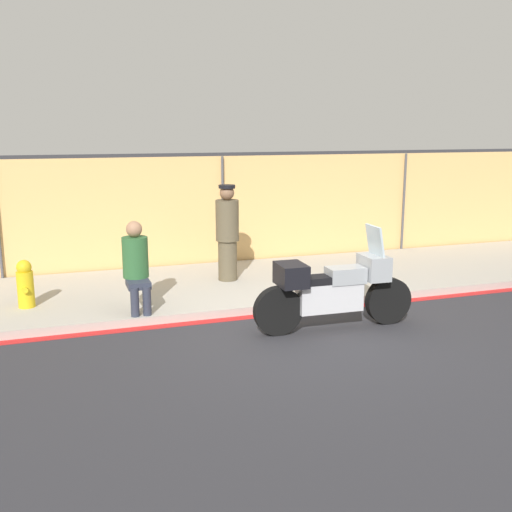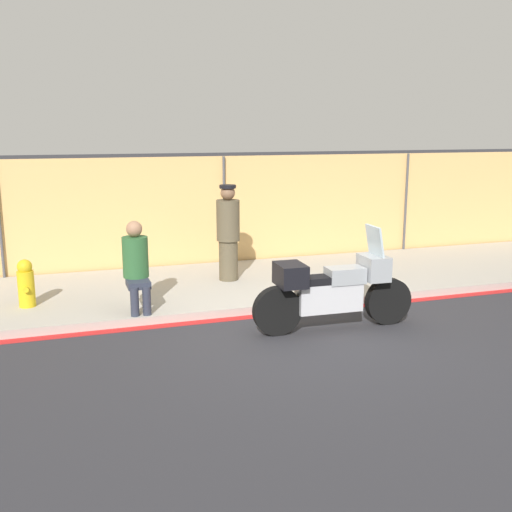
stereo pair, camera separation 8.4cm
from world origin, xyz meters
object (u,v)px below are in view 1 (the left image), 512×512
at_px(fire_hydrant, 25,284).
at_px(motorcycle, 334,289).
at_px(officer_standing, 227,232).
at_px(person_seated_on_curb, 136,261).

bearing_deg(fire_hydrant, motorcycle, -26.79).
xyz_separation_m(officer_standing, person_seated_on_curb, (-1.74, -1.24, -0.13)).
height_order(motorcycle, person_seated_on_curb, motorcycle).
relative_size(officer_standing, fire_hydrant, 2.32).
bearing_deg(officer_standing, motorcycle, -74.28).
relative_size(officer_standing, person_seated_on_curb, 1.28).
bearing_deg(person_seated_on_curb, officer_standing, 35.45).
xyz_separation_m(officer_standing, fire_hydrant, (-3.30, -0.62, -0.49)).
height_order(motorcycle, officer_standing, officer_standing).
xyz_separation_m(motorcycle, officer_standing, (-0.75, 2.67, 0.40)).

